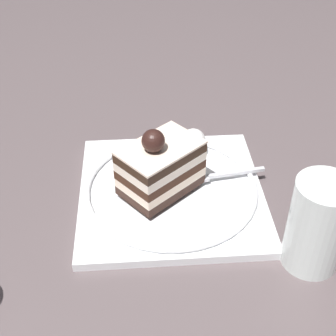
{
  "coord_description": "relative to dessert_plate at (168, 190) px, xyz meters",
  "views": [
    {
      "loc": [
        -0.51,
        -0.06,
        0.45
      ],
      "look_at": [
        -0.02,
        0.0,
        0.05
      ],
      "focal_mm": 50.99,
      "sensor_mm": 36.0,
      "label": 1
    }
  ],
  "objects": [
    {
      "name": "ground_plane",
      "position": [
        0.02,
        -0.0,
        -0.01
      ],
      "size": [
        2.4,
        2.4,
        0.0
      ],
      "primitive_type": "plane",
      "color": "#594C4D"
    },
    {
      "name": "whipped_cream_dollop",
      "position": [
        0.08,
        -0.03,
        0.03
      ],
      "size": [
        0.04,
        0.04,
        0.04
      ],
      "primitive_type": "ellipsoid",
      "color": "white",
      "rests_on": "dessert_plate"
    },
    {
      "name": "drink_glass_near",
      "position": [
        -0.09,
        -0.18,
        0.04
      ],
      "size": [
        0.07,
        0.07,
        0.12
      ],
      "color": "white",
      "rests_on": "ground_plane"
    },
    {
      "name": "fork",
      "position": [
        0.03,
        -0.07,
        0.01
      ],
      "size": [
        0.05,
        0.12,
        0.0
      ],
      "color": "silver",
      "rests_on": "dessert_plate"
    },
    {
      "name": "dessert_plate",
      "position": [
        0.0,
        0.0,
        0.0
      ],
      "size": [
        0.3,
        0.3,
        0.02
      ],
      "color": "white",
      "rests_on": "ground_plane"
    },
    {
      "name": "cake_slice",
      "position": [
        -0.01,
        0.01,
        0.05
      ],
      "size": [
        0.13,
        0.12,
        0.1
      ],
      "color": "#331E16",
      "rests_on": "dessert_plate"
    }
  ]
}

